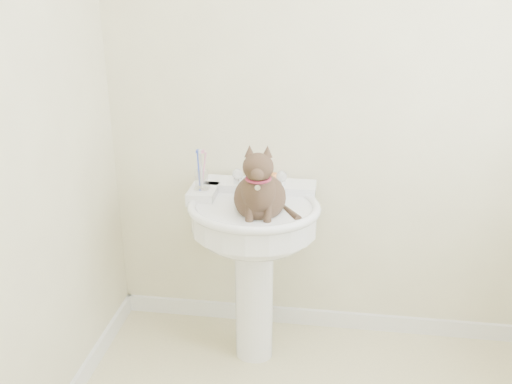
% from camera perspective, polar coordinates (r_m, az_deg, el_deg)
% --- Properties ---
extents(wall_back, '(2.20, 0.00, 2.50)m').
position_cam_1_polar(wall_back, '(2.63, 8.47, 9.94)').
color(wall_back, beige).
rests_on(wall_back, ground).
extents(baseboard_back, '(2.20, 0.02, 0.09)m').
position_cam_1_polar(baseboard_back, '(3.10, 7.22, -12.44)').
color(baseboard_back, white).
rests_on(baseboard_back, floor).
extents(pedestal_sink, '(0.60, 0.59, 0.83)m').
position_cam_1_polar(pedestal_sink, '(2.57, -0.24, -4.22)').
color(pedestal_sink, white).
rests_on(pedestal_sink, floor).
extents(faucet, '(0.28, 0.12, 0.14)m').
position_cam_1_polar(faucet, '(2.62, 0.29, 1.51)').
color(faucet, silver).
rests_on(faucet, pedestal_sink).
extents(soap_bar, '(0.10, 0.08, 0.03)m').
position_cam_1_polar(soap_bar, '(2.71, 1.08, 1.59)').
color(soap_bar, orange).
rests_on(soap_bar, pedestal_sink).
extents(toothbrush_cup, '(0.07, 0.07, 0.18)m').
position_cam_1_polar(toothbrush_cup, '(2.58, -5.46, 1.24)').
color(toothbrush_cup, silver).
rests_on(toothbrush_cup, pedestal_sink).
extents(cat, '(0.25, 0.31, 0.45)m').
position_cam_1_polar(cat, '(2.40, 0.37, -0.11)').
color(cat, brown).
rests_on(cat, pedestal_sink).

